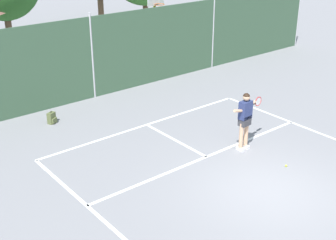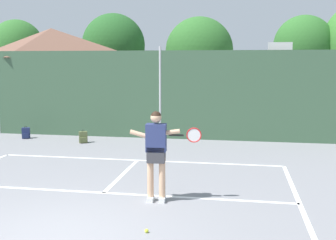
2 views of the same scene
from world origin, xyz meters
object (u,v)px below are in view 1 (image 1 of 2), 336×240
object	(u,v)px
tennis_ball	(286,166)
backpack_olive	(52,118)
basketball_hoop	(155,19)
tennis_player	(245,116)

from	to	relation	value
tennis_ball	backpack_olive	size ratio (longest dim) A/B	0.14
basketball_hoop	backpack_olive	xyz separation A→B (m)	(-6.84, -2.92, -2.12)
basketball_hoop	tennis_ball	xyz separation A→B (m)	(-2.96, -10.02, -2.28)
tennis_player	backpack_olive	bearing A→B (deg)	124.04
tennis_ball	backpack_olive	world-z (taller)	backpack_olive
tennis_ball	tennis_player	bearing A→B (deg)	94.93
basketball_hoop	tennis_ball	size ratio (longest dim) A/B	53.79
basketball_hoop	tennis_ball	distance (m)	10.69
basketball_hoop	tennis_player	world-z (taller)	basketball_hoop
basketball_hoop	backpack_olive	world-z (taller)	basketball_hoop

